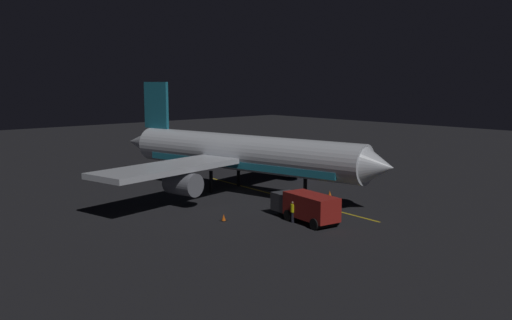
{
  "coord_description": "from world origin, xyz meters",
  "views": [
    {
      "loc": [
        35.71,
        41.66,
        11.22
      ],
      "look_at": [
        0.0,
        2.0,
        3.5
      ],
      "focal_mm": 38.59,
      "sensor_mm": 36.0,
      "label": 1
    }
  ],
  "objects_px": {
    "catering_truck": "(291,164)",
    "traffic_cone_far": "(284,200)",
    "baggage_truck": "(306,207)",
    "ground_crew_worker": "(293,212)",
    "traffic_cone_near_left": "(224,218)",
    "traffic_cone_near_right": "(330,194)",
    "traffic_cone_under_wing": "(304,200)",
    "airliner": "(238,154)"
  },
  "relations": [
    {
      "from": "catering_truck",
      "to": "traffic_cone_near_right",
      "type": "height_order",
      "value": "catering_truck"
    },
    {
      "from": "catering_truck",
      "to": "ground_crew_worker",
      "type": "relative_size",
      "value": 3.56
    },
    {
      "from": "traffic_cone_near_left",
      "to": "traffic_cone_near_right",
      "type": "distance_m",
      "value": 13.77
    },
    {
      "from": "traffic_cone_under_wing",
      "to": "traffic_cone_far",
      "type": "distance_m",
      "value": 1.94
    },
    {
      "from": "traffic_cone_near_right",
      "to": "baggage_truck",
      "type": "bearing_deg",
      "value": 29.93
    },
    {
      "from": "catering_truck",
      "to": "traffic_cone_under_wing",
      "type": "height_order",
      "value": "catering_truck"
    },
    {
      "from": "ground_crew_worker",
      "to": "airliner",
      "type": "bearing_deg",
      "value": -111.18
    },
    {
      "from": "traffic_cone_under_wing",
      "to": "baggage_truck",
      "type": "bearing_deg",
      "value": 44.18
    },
    {
      "from": "traffic_cone_near_left",
      "to": "airliner",
      "type": "bearing_deg",
      "value": -135.85
    },
    {
      "from": "baggage_truck",
      "to": "traffic_cone_far",
      "type": "bearing_deg",
      "value": -119.98
    },
    {
      "from": "ground_crew_worker",
      "to": "traffic_cone_near_right",
      "type": "xyz_separation_m",
      "value": [
        -9.95,
        -4.64,
        -0.64
      ]
    },
    {
      "from": "catering_truck",
      "to": "traffic_cone_far",
      "type": "distance_m",
      "value": 15.64
    },
    {
      "from": "catering_truck",
      "to": "traffic_cone_far",
      "type": "bearing_deg",
      "value": 41.94
    },
    {
      "from": "traffic_cone_near_right",
      "to": "traffic_cone_under_wing",
      "type": "height_order",
      "value": "same"
    },
    {
      "from": "catering_truck",
      "to": "traffic_cone_under_wing",
      "type": "xyz_separation_m",
      "value": [
        10.0,
        11.52,
        -1.04
      ]
    },
    {
      "from": "airliner",
      "to": "traffic_cone_far",
      "type": "height_order",
      "value": "airliner"
    },
    {
      "from": "traffic_cone_far",
      "to": "ground_crew_worker",
      "type": "bearing_deg",
      "value": 51.16
    },
    {
      "from": "airliner",
      "to": "ground_crew_worker",
      "type": "distance_m",
      "value": 13.69
    },
    {
      "from": "airliner",
      "to": "traffic_cone_near_left",
      "type": "relative_size",
      "value": 61.08
    },
    {
      "from": "baggage_truck",
      "to": "ground_crew_worker",
      "type": "bearing_deg",
      "value": -30.68
    },
    {
      "from": "traffic_cone_near_left",
      "to": "ground_crew_worker",
      "type": "bearing_deg",
      "value": 133.04
    },
    {
      "from": "ground_crew_worker",
      "to": "traffic_cone_far",
      "type": "bearing_deg",
      "value": -128.84
    },
    {
      "from": "airliner",
      "to": "traffic_cone_near_right",
      "type": "bearing_deg",
      "value": 123.24
    },
    {
      "from": "traffic_cone_near_left",
      "to": "traffic_cone_under_wing",
      "type": "distance_m",
      "value": 9.82
    },
    {
      "from": "airliner",
      "to": "traffic_cone_near_left",
      "type": "bearing_deg",
      "value": 44.15
    },
    {
      "from": "ground_crew_worker",
      "to": "traffic_cone_near_right",
      "type": "distance_m",
      "value": 11.0
    },
    {
      "from": "ground_crew_worker",
      "to": "traffic_cone_far",
      "type": "xyz_separation_m",
      "value": [
        -4.4,
        -5.47,
        -0.64
      ]
    },
    {
      "from": "airliner",
      "to": "traffic_cone_far",
      "type": "distance_m",
      "value": 7.87
    },
    {
      "from": "traffic_cone_under_wing",
      "to": "catering_truck",
      "type": "bearing_deg",
      "value": -130.98
    },
    {
      "from": "traffic_cone_near_right",
      "to": "ground_crew_worker",
      "type": "bearing_deg",
      "value": 25.01
    },
    {
      "from": "traffic_cone_near_right",
      "to": "traffic_cone_under_wing",
      "type": "bearing_deg",
      "value": 3.83
    },
    {
      "from": "ground_crew_worker",
      "to": "traffic_cone_near_right",
      "type": "height_order",
      "value": "ground_crew_worker"
    },
    {
      "from": "traffic_cone_far",
      "to": "catering_truck",
      "type": "bearing_deg",
      "value": -138.06
    },
    {
      "from": "airliner",
      "to": "baggage_truck",
      "type": "relative_size",
      "value": 4.98
    },
    {
      "from": "ground_crew_worker",
      "to": "traffic_cone_under_wing",
      "type": "height_order",
      "value": "ground_crew_worker"
    },
    {
      "from": "traffic_cone_near_left",
      "to": "traffic_cone_near_right",
      "type": "relative_size",
      "value": 1.0
    },
    {
      "from": "traffic_cone_near_right",
      "to": "airliner",
      "type": "bearing_deg",
      "value": -56.76
    },
    {
      "from": "baggage_truck",
      "to": "catering_truck",
      "type": "height_order",
      "value": "catering_truck"
    },
    {
      "from": "ground_crew_worker",
      "to": "traffic_cone_under_wing",
      "type": "xyz_separation_m",
      "value": [
        -6.01,
        -4.38,
        -0.64
      ]
    },
    {
      "from": "catering_truck",
      "to": "ground_crew_worker",
      "type": "bearing_deg",
      "value": 44.8
    },
    {
      "from": "baggage_truck",
      "to": "traffic_cone_near_right",
      "type": "bearing_deg",
      "value": -150.07
    },
    {
      "from": "catering_truck",
      "to": "traffic_cone_far",
      "type": "height_order",
      "value": "catering_truck"
    }
  ]
}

